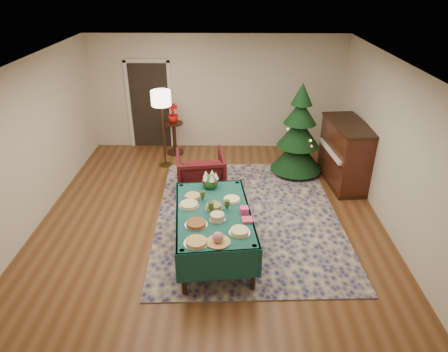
{
  "coord_description": "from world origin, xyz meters",
  "views": [
    {
      "loc": [
        0.31,
        -5.79,
        3.95
      ],
      "look_at": [
        0.23,
        -0.01,
        0.95
      ],
      "focal_mm": 32.0,
      "sensor_mm": 36.0,
      "label": 1
    }
  ],
  "objects_px": {
    "potted_plant": "(173,117)",
    "christmas_tree": "(299,134)",
    "gift_box": "(244,210)",
    "armchair": "(201,171)",
    "side_table": "(175,138)",
    "floor_lamp": "(161,103)",
    "piano": "(345,154)",
    "buffet_table": "(213,220)"
  },
  "relations": [
    {
      "from": "armchair",
      "to": "piano",
      "type": "bearing_deg",
      "value": -178.6
    },
    {
      "from": "gift_box",
      "to": "armchair",
      "type": "xyz_separation_m",
      "value": [
        -0.78,
        1.93,
        -0.33
      ]
    },
    {
      "from": "floor_lamp",
      "to": "side_table",
      "type": "bearing_deg",
      "value": 79.8
    },
    {
      "from": "buffet_table",
      "to": "gift_box",
      "type": "xyz_separation_m",
      "value": [
        0.46,
        -0.03,
        0.2
      ]
    },
    {
      "from": "buffet_table",
      "to": "christmas_tree",
      "type": "bearing_deg",
      "value": 59.04
    },
    {
      "from": "gift_box",
      "to": "piano",
      "type": "xyz_separation_m",
      "value": [
        2.13,
        2.4,
        -0.17
      ]
    },
    {
      "from": "potted_plant",
      "to": "christmas_tree",
      "type": "xyz_separation_m",
      "value": [
        2.75,
        -1.0,
        -0.01
      ]
    },
    {
      "from": "gift_box",
      "to": "side_table",
      "type": "bearing_deg",
      "value": 111.73
    },
    {
      "from": "buffet_table",
      "to": "potted_plant",
      "type": "bearing_deg",
      "value": 105.74
    },
    {
      "from": "potted_plant",
      "to": "christmas_tree",
      "type": "distance_m",
      "value": 2.93
    },
    {
      "from": "floor_lamp",
      "to": "gift_box",
      "type": "bearing_deg",
      "value": -62.08
    },
    {
      "from": "floor_lamp",
      "to": "piano",
      "type": "bearing_deg",
      "value": -10.84
    },
    {
      "from": "potted_plant",
      "to": "gift_box",
      "type": "bearing_deg",
      "value": -68.27
    },
    {
      "from": "buffet_table",
      "to": "floor_lamp",
      "type": "bearing_deg",
      "value": 111.19
    },
    {
      "from": "potted_plant",
      "to": "side_table",
      "type": "bearing_deg",
      "value": 104.04
    },
    {
      "from": "christmas_tree",
      "to": "piano",
      "type": "xyz_separation_m",
      "value": [
        0.9,
        -0.43,
        -0.26
      ]
    },
    {
      "from": "buffet_table",
      "to": "side_table",
      "type": "height_order",
      "value": "side_table"
    },
    {
      "from": "potted_plant",
      "to": "piano",
      "type": "bearing_deg",
      "value": -21.43
    },
    {
      "from": "potted_plant",
      "to": "piano",
      "type": "relative_size",
      "value": 0.28
    },
    {
      "from": "buffet_table",
      "to": "gift_box",
      "type": "relative_size",
      "value": 17.03
    },
    {
      "from": "christmas_tree",
      "to": "piano",
      "type": "bearing_deg",
      "value": -25.58
    },
    {
      "from": "gift_box",
      "to": "armchair",
      "type": "distance_m",
      "value": 2.1
    },
    {
      "from": "armchair",
      "to": "christmas_tree",
      "type": "relative_size",
      "value": 0.47
    },
    {
      "from": "armchair",
      "to": "floor_lamp",
      "type": "xyz_separation_m",
      "value": [
        -0.88,
        1.2,
        1.0
      ]
    },
    {
      "from": "floor_lamp",
      "to": "side_table",
      "type": "distance_m",
      "value": 1.3
    },
    {
      "from": "buffet_table",
      "to": "side_table",
      "type": "distance_m",
      "value": 3.96
    },
    {
      "from": "christmas_tree",
      "to": "piano",
      "type": "relative_size",
      "value": 1.27
    },
    {
      "from": "piano",
      "to": "side_table",
      "type": "bearing_deg",
      "value": 158.57
    },
    {
      "from": "armchair",
      "to": "floor_lamp",
      "type": "bearing_deg",
      "value": -61.88
    },
    {
      "from": "floor_lamp",
      "to": "potted_plant",
      "type": "bearing_deg",
      "value": 79.8
    },
    {
      "from": "gift_box",
      "to": "floor_lamp",
      "type": "xyz_separation_m",
      "value": [
        -1.66,
        3.13,
        0.66
      ]
    },
    {
      "from": "side_table",
      "to": "piano",
      "type": "relative_size",
      "value": 0.5
    },
    {
      "from": "buffet_table",
      "to": "gift_box",
      "type": "distance_m",
      "value": 0.5
    },
    {
      "from": "armchair",
      "to": "side_table",
      "type": "bearing_deg",
      "value": -76.58
    },
    {
      "from": "armchair",
      "to": "piano",
      "type": "xyz_separation_m",
      "value": [
        2.91,
        0.48,
        0.16
      ]
    },
    {
      "from": "potted_plant",
      "to": "christmas_tree",
      "type": "relative_size",
      "value": 0.22
    },
    {
      "from": "gift_box",
      "to": "floor_lamp",
      "type": "height_order",
      "value": "floor_lamp"
    },
    {
      "from": "floor_lamp",
      "to": "potted_plant",
      "type": "relative_size",
      "value": 3.91
    },
    {
      "from": "armchair",
      "to": "piano",
      "type": "relative_size",
      "value": 0.6
    },
    {
      "from": "gift_box",
      "to": "side_table",
      "type": "height_order",
      "value": "gift_box"
    },
    {
      "from": "floor_lamp",
      "to": "side_table",
      "type": "xyz_separation_m",
      "value": [
        0.13,
        0.71,
        -1.09
      ]
    },
    {
      "from": "armchair",
      "to": "floor_lamp",
      "type": "height_order",
      "value": "floor_lamp"
    }
  ]
}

